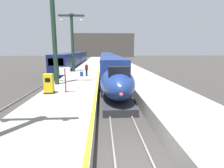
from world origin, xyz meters
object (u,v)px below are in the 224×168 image
(regional_train_adjacent, at_px, (75,59))
(station_column_mid, at_px, (53,22))
(passenger_near_edge, at_px, (86,69))
(departure_info_board, at_px, (65,75))
(station_column_far, at_px, (72,37))
(rolling_suitcase, at_px, (82,74))
(highspeed_train_main, at_px, (108,62))
(ticket_machine_yellow, at_px, (49,84))

(regional_train_adjacent, bearing_deg, station_column_mid, -85.28)
(passenger_near_edge, height_order, departure_info_board, departure_info_board)
(departure_info_board, bearing_deg, station_column_far, 96.43)
(station_column_mid, xyz_separation_m, station_column_far, (0.00, 10.82, -0.71))
(station_column_mid, bearing_deg, departure_info_board, -66.05)
(passenger_near_edge, relative_size, rolling_suitcase, 1.72)
(regional_train_adjacent, xyz_separation_m, passenger_near_edge, (4.77, -21.16, -0.09))
(regional_train_adjacent, distance_m, station_column_far, 16.54)
(station_column_far, relative_size, passenger_near_edge, 5.27)
(regional_train_adjacent, bearing_deg, highspeed_train_main, -37.03)
(regional_train_adjacent, height_order, rolling_suitcase, regional_train_adjacent)
(regional_train_adjacent, distance_m, departure_info_board, 30.57)
(ticket_machine_yellow, bearing_deg, passenger_near_edge, 76.69)
(station_column_mid, xyz_separation_m, departure_info_board, (1.63, -3.68, -4.58))
(station_column_mid, distance_m, passenger_near_edge, 7.92)
(highspeed_train_main, distance_m, ticket_machine_yellow, 25.06)
(passenger_near_edge, relative_size, departure_info_board, 0.80)
(rolling_suitcase, relative_size, ticket_machine_yellow, 0.61)
(departure_info_board, bearing_deg, regional_train_adjacent, 97.20)
(station_column_mid, xyz_separation_m, ticket_machine_yellow, (0.35, -3.90, -5.34))
(station_column_far, distance_m, passenger_near_edge, 7.37)
(rolling_suitcase, bearing_deg, regional_train_adjacent, 100.94)
(highspeed_train_main, relative_size, passenger_near_edge, 33.44)
(station_column_far, xyz_separation_m, ticket_machine_yellow, (0.35, -14.72, -4.64))
(station_column_mid, distance_m, departure_info_board, 6.09)
(station_column_mid, bearing_deg, regional_train_adjacent, 94.72)
(departure_info_board, bearing_deg, rolling_suitcase, 88.32)
(rolling_suitcase, xyz_separation_m, departure_info_board, (-0.27, -9.11, 1.20))
(highspeed_train_main, bearing_deg, departure_info_board, -99.99)
(regional_train_adjacent, xyz_separation_m, station_column_far, (2.20, -15.82, 4.30))
(highspeed_train_main, height_order, rolling_suitcase, highspeed_train_main)
(regional_train_adjacent, height_order, station_column_far, station_column_far)
(rolling_suitcase, bearing_deg, station_column_mid, -109.27)
(highspeed_train_main, relative_size, rolling_suitcase, 57.55)
(station_column_mid, relative_size, departure_info_board, 4.83)
(station_column_far, bearing_deg, departure_info_board, -83.57)
(ticket_machine_yellow, height_order, departure_info_board, departure_info_board)
(station_column_far, height_order, departure_info_board, station_column_far)
(ticket_machine_yellow, distance_m, departure_info_board, 1.51)
(station_column_far, bearing_deg, highspeed_train_main, 58.72)
(rolling_suitcase, distance_m, ticket_machine_yellow, 9.47)
(station_column_far, height_order, passenger_near_edge, station_column_far)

